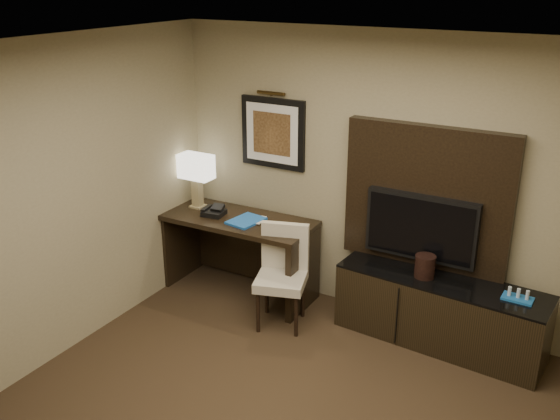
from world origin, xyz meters
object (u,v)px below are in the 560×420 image
Objects in this scene: desk_chair at (281,280)px; desk_phone at (214,210)px; credenza at (439,311)px; tv at (421,227)px; minibar_tray at (518,295)px; ice_bucket at (425,266)px; table_lamp at (197,181)px; desk at (239,255)px.

desk_chair is 1.08m from desk_phone.
desk_phone reaches higher than credenza.
tv is 2.08m from desk_phone.
minibar_tray is at bearing -11.40° from tv.
minibar_tray is (2.96, 0.09, -0.21)m from desk_phone.
ice_bucket is (0.11, -0.16, -0.29)m from tv.
tv is 1.72× the size of table_lamp.
desk reaches higher than credenza.
desk_chair is at bearing -28.28° from desk.
credenza is at bearing -0.58° from desk_chair.
ice_bucket is 0.83× the size of minibar_tray.
desk_phone is (-0.26, -0.06, 0.47)m from desk.
ice_bucket is (2.45, 0.00, -0.39)m from table_lamp.
desk_phone is at bearing -21.15° from table_lamp.
desk_chair reaches higher than desk_phone.
desk is 7.66× the size of ice_bucket.
table_lamp reaches higher than desk_chair.
desk_phone is at bearing -172.61° from credenza.
desk_chair reaches higher than credenza.
ice_bucket reaches higher than minibar_tray.
desk is at bearing -173.16° from tv.
desk_chair is (-1.11, -0.57, -0.55)m from tv.
minibar_tray is (2.01, 0.38, 0.21)m from desk_chair.
tv is at bearing -0.17° from desk_phone.
credenza is at bearing 0.50° from table_lamp.
ice_bucket is (1.91, 0.05, 0.32)m from desk.
table_lamp reaches higher than ice_bucket.
desk is 2.66× the size of table_lamp.
desk_phone reaches higher than minibar_tray.
credenza is 0.45m from ice_bucket.
table_lamp is 3.28m from minibar_tray.
desk_chair is at bearing -24.89° from desk_phone.
ice_bucket is at bearing 178.50° from minibar_tray.
desk is at bearing -178.37° from ice_bucket.
tv is at bearing 5.45° from desk.
desk is at bearing -173.74° from credenza.
table_lamp is 0.38m from desk_phone.
desk is 0.84× the size of credenza.
desk_chair reaches higher than ice_bucket.
tv is at bearing 168.60° from minibar_tray.
ice_bucket is (2.17, 0.11, -0.15)m from desk_phone.
tv reaches higher than credenza.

